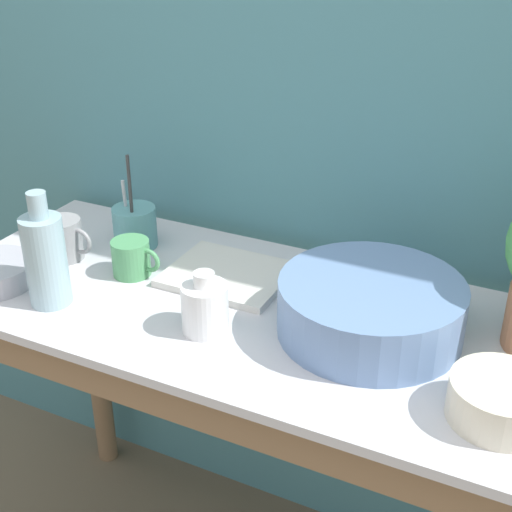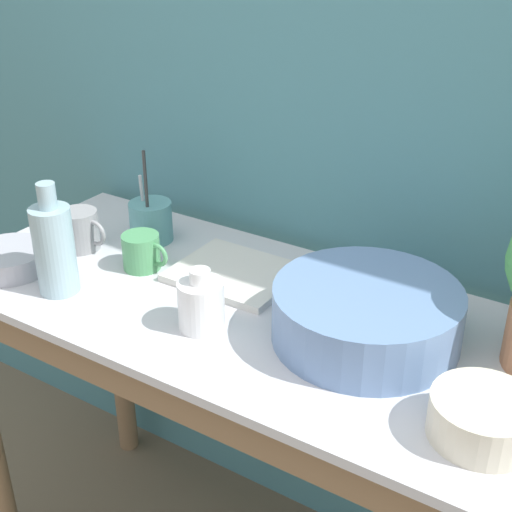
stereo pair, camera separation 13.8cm
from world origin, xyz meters
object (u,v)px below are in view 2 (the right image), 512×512
(tray_board, at_px, (235,273))
(bowl_wash_large, at_px, (366,315))
(bottle_short, at_px, (201,304))
(mug_grey, at_px, (80,230))
(mug_green, at_px, (142,252))
(utensil_cup, at_px, (151,221))
(bowl_small_cream, at_px, (483,418))
(bowl_small_steel, at_px, (10,259))
(bottle_tall, at_px, (54,248))

(tray_board, bearing_deg, bowl_wash_large, -11.54)
(bottle_short, height_order, mug_grey, bottle_short)
(bowl_wash_large, distance_m, tray_board, 0.35)
(bowl_wash_large, bearing_deg, mug_green, -179.25)
(utensil_cup, bearing_deg, bowl_small_cream, -16.62)
(bowl_wash_large, xyz_separation_m, mug_grey, (-0.72, -0.01, -0.01))
(mug_green, bearing_deg, bowl_small_cream, -9.92)
(bottle_short, xyz_separation_m, utensil_cup, (-0.33, 0.24, -0.00))
(mug_green, distance_m, tray_board, 0.21)
(bowl_wash_large, xyz_separation_m, tray_board, (-0.34, 0.07, -0.05))
(mug_grey, height_order, tray_board, mug_grey)
(mug_green, xyz_separation_m, utensil_cup, (-0.08, 0.12, 0.01))
(bowl_small_cream, bearing_deg, tray_board, 160.28)
(mug_green, relative_size, bowl_small_steel, 0.66)
(bottle_tall, bearing_deg, mug_green, 64.30)
(bottle_tall, distance_m, utensil_cup, 0.30)
(mug_grey, bearing_deg, tray_board, 11.81)
(bottle_tall, height_order, tray_board, bottle_tall)
(bowl_small_cream, bearing_deg, utensil_cup, 163.38)
(mug_green, relative_size, utensil_cup, 0.50)
(bottle_short, distance_m, bowl_small_steel, 0.50)
(bottle_short, bearing_deg, tray_board, 106.06)
(bowl_wash_large, xyz_separation_m, bottle_short, (-0.28, -0.13, -0.00))
(bottle_tall, relative_size, bowl_small_steel, 1.38)
(bowl_wash_large, bearing_deg, utensil_cup, 169.43)
(bottle_tall, relative_size, bowl_small_cream, 1.45)
(utensil_cup, bearing_deg, bowl_wash_large, -10.57)
(bottle_tall, xyz_separation_m, utensil_cup, (0.01, 0.29, -0.05))
(bottle_tall, distance_m, mug_green, 0.20)
(bowl_small_cream, bearing_deg, bottle_tall, -178.00)
(bowl_wash_large, distance_m, mug_green, 0.54)
(mug_green, bearing_deg, tray_board, 21.43)
(bottle_short, distance_m, mug_grey, 0.45)
(bowl_small_steel, distance_m, tray_board, 0.50)
(bowl_wash_large, xyz_separation_m, bottle_tall, (-0.62, -0.18, 0.05))
(bottle_short, height_order, bowl_small_steel, bottle_short)
(mug_grey, height_order, mug_green, mug_grey)
(bottle_tall, distance_m, bowl_small_steel, 0.18)
(bowl_small_cream, xyz_separation_m, utensil_cup, (-0.88, 0.26, 0.02))
(utensil_cup, height_order, tray_board, utensil_cup)
(mug_grey, distance_m, mug_green, 0.18)
(bowl_small_steel, bearing_deg, mug_green, 33.48)
(bottle_tall, bearing_deg, tray_board, 41.71)
(bottle_tall, height_order, bowl_small_steel, bottle_tall)
(mug_grey, xyz_separation_m, utensil_cup, (0.11, 0.12, 0.00))
(tray_board, bearing_deg, bowl_small_steel, -151.54)
(bowl_small_cream, relative_size, tray_board, 0.65)
(bowl_wash_large, height_order, mug_green, bowl_wash_large)
(bowl_small_steel, bearing_deg, bottle_short, 4.49)
(bottle_tall, height_order, bowl_small_cream, bottle_tall)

